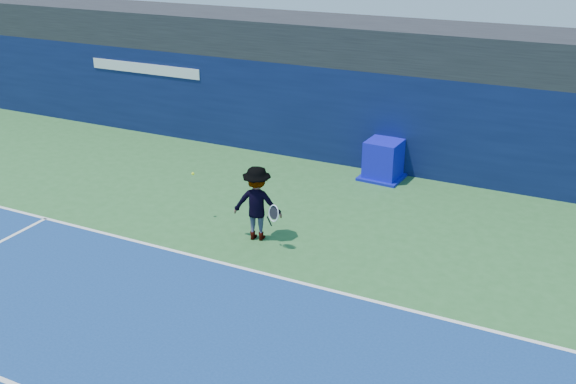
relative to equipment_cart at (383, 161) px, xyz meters
name	(u,v)px	position (x,y,z in m)	size (l,w,h in m)	color
ground	(125,331)	(-1.87, -9.53, -0.53)	(80.00, 80.00, 0.00)	#2E662F
baseline	(211,260)	(-1.87, -6.53, -0.52)	(24.00, 0.10, 0.01)	white
stadium_band	(352,40)	(-1.87, 1.97, 3.07)	(36.00, 3.00, 1.20)	black
back_wall_assembly	(337,113)	(-1.88, 0.97, 0.97)	(36.00, 1.03, 3.00)	#0B153D
equipment_cart	(383,161)	(0.00, 0.00, 0.00)	(1.28, 1.28, 1.16)	#0F0DBF
tennis_player	(257,203)	(-1.46, -5.08, 0.39)	(1.41, 0.93, 1.83)	white
tennis_ball	(193,174)	(-3.43, -4.80, 0.70)	(0.08, 0.08, 0.08)	#CBF61B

